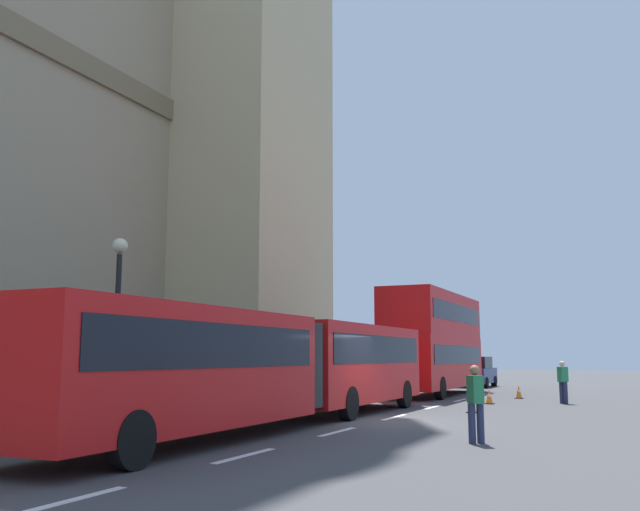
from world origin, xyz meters
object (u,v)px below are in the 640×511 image
street_lamp (117,315)px  traffic_cone_west (472,404)px  sedan_lead (476,372)px  traffic_cone_east (519,392)px  double_decker_bus (434,339)px  pedestrian_by_kerb (563,381)px  pedestrian_near_cones (475,401)px  traffic_cone_middle (489,397)px  articulated_bus (280,361)px

street_lamp → traffic_cone_west: bearing=-45.9°
sedan_lead → traffic_cone_east: 11.82m
traffic_cone_east → double_decker_bus: bearing=75.2°
traffic_cone_east → pedestrian_by_kerb: size_ratio=0.34×
pedestrian_by_kerb → pedestrian_near_cones: bearing=177.5°
traffic_cone_middle → traffic_cone_west: bearing=-176.7°
articulated_bus → traffic_cone_west: (6.63, -3.84, -1.46)m
traffic_cone_middle → pedestrian_near_cones: bearing=-170.8°
traffic_cone_west → pedestrian_by_kerb: size_ratio=0.34×
sedan_lead → pedestrian_near_cones: sedan_lead is taller
street_lamp → traffic_cone_middle: bearing=-32.6°
traffic_cone_west → traffic_cone_east: same height
traffic_cone_east → pedestrian_near_cones: bearing=-174.8°
sedan_lead → street_lamp: street_lamp is taller
traffic_cone_west → pedestrian_by_kerb: bearing=-22.3°
traffic_cone_west → street_lamp: size_ratio=0.11×
articulated_bus → traffic_cone_east: articulated_bus is taller
pedestrian_by_kerb → sedan_lead: bearing=24.3°
articulated_bus → street_lamp: (-1.45, 4.51, 1.31)m
traffic_cone_west → street_lamp: street_lamp is taller
traffic_cone_west → pedestrian_near_cones: pedestrian_near_cones is taller
pedestrian_by_kerb → articulated_bus: bearing=153.5°
double_decker_bus → pedestrian_by_kerb: size_ratio=6.26×
articulated_bus → traffic_cone_east: (15.36, -4.12, -1.46)m
traffic_cone_east → pedestrian_near_cones: 17.06m
double_decker_bus → traffic_cone_east: 4.90m
double_decker_bus → traffic_cone_west: 10.82m
sedan_lead → street_lamp: bearing=170.8°
double_decker_bus → traffic_cone_west: bearing=-158.6°
articulated_bus → street_lamp: street_lamp is taller
traffic_cone_middle → pedestrian_by_kerb: 3.09m
articulated_bus → sedan_lead: articulated_bus is taller
double_decker_bus → street_lamp: bearing=165.9°
articulated_bus → street_lamp: 4.91m
street_lamp → pedestrian_by_kerb: size_ratio=3.12×
street_lamp → pedestrian_by_kerb: street_lamp is taller
double_decker_bus → pedestrian_by_kerb: double_decker_bus is taller
sedan_lead → street_lamp: size_ratio=0.83×
articulated_bus → traffic_cone_middle: size_ratio=32.29×
articulated_bus → traffic_cone_east: size_ratio=32.29×
articulated_bus → traffic_cone_east: bearing=-15.0°
traffic_cone_east → pedestrian_by_kerb: pedestrian_by_kerb is taller
traffic_cone_west → traffic_cone_middle: 4.56m
traffic_cone_west → traffic_cone_east: (8.73, -0.28, 0.00)m
pedestrian_by_kerb → traffic_cone_middle: bearing=117.0°
traffic_cone_middle → street_lamp: 15.25m
articulated_bus → double_decker_bus: bearing=0.0°
traffic_cone_west → pedestrian_by_kerb: 6.43m
double_decker_bus → traffic_cone_west: (-9.82, -3.84, -2.43)m
double_decker_bus → pedestrian_near_cones: bearing=-162.6°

